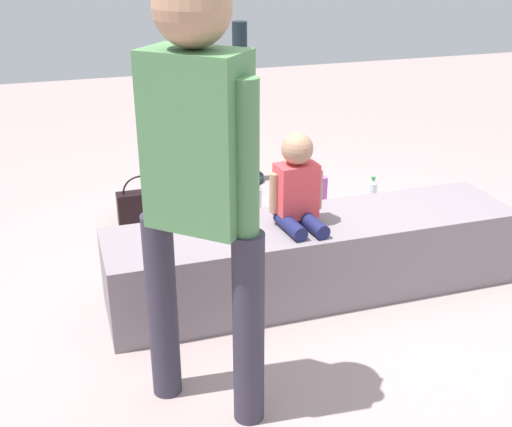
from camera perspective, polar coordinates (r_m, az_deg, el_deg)
name	(u,v)px	position (r m, az deg, el deg)	size (l,w,h in m)	color
ground_plane	(312,291)	(3.56, 5.03, -6.86)	(12.00, 12.00, 0.00)	#A18A88
concrete_ledge	(314,257)	(3.46, 5.16, -3.86)	(2.20, 0.52, 0.42)	gray
child_seated	(297,186)	(3.25, 3.70, 2.49)	(0.28, 0.32, 0.48)	navy
adult_standing	(198,170)	(2.28, -5.16, 3.87)	(0.41, 0.39, 1.73)	#322E3E
cake_plate	(233,224)	(3.28, -2.03, -0.90)	(0.22, 0.22, 0.07)	#4CA5D8
gift_bag	(309,197)	(4.39, 4.79, 1.48)	(0.22, 0.10, 0.33)	#B259BF
railing_post	(240,123)	(4.94, -1.39, 8.06)	(0.36, 0.36, 1.22)	black
water_bottle_near_gift	(372,192)	(4.67, 10.33, 1.90)	(0.07, 0.07, 0.21)	silver
water_bottle_far_side	(257,199)	(4.47, 0.10, 1.33)	(0.06, 0.06, 0.23)	silver
party_cup_red	(269,224)	(4.21, 1.12, -0.91)	(0.08, 0.08, 0.10)	red
handbag_black_leather	(141,207)	(4.35, -10.18, 0.58)	(0.32, 0.11, 0.35)	black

